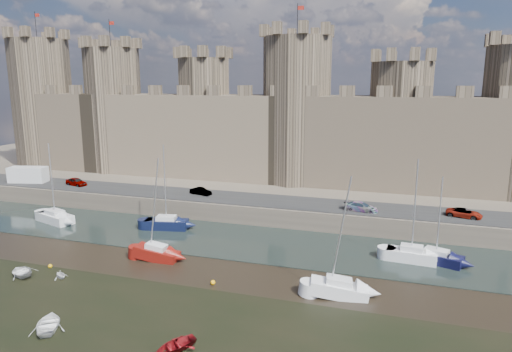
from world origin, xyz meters
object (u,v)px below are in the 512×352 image
(car_3, at_px, (464,213))
(sailboat_4, at_px, (157,253))
(sailboat_0, at_px, (55,217))
(sailboat_2, at_px, (411,254))
(sailboat_1, at_px, (166,223))
(sailboat_3, at_px, (436,256))
(car_1, at_px, (201,191))
(car_2, at_px, (361,207))
(sailboat_5, at_px, (339,288))
(car_0, at_px, (76,182))
(van, at_px, (28,175))

(car_3, distance_m, sailboat_4, 36.51)
(sailboat_0, xyz_separation_m, sailboat_2, (45.47, 0.07, 0.03))
(car_3, xyz_separation_m, sailboat_1, (-35.90, -8.07, -2.22))
(sailboat_3, bearing_deg, car_1, -178.11)
(sailboat_4, bearing_deg, car_2, 38.39)
(car_3, height_order, sailboat_0, sailboat_0)
(car_2, bearing_deg, sailboat_5, -171.53)
(car_3, height_order, sailboat_4, sailboat_4)
(car_0, height_order, sailboat_4, sailboat_4)
(van, relative_size, sailboat_2, 0.54)
(car_1, height_order, sailboat_0, sailboat_0)
(car_0, distance_m, car_2, 44.21)
(sailboat_1, bearing_deg, car_0, 145.70)
(sailboat_0, bearing_deg, van, 161.73)
(sailboat_0, height_order, sailboat_5, sailboat_5)
(sailboat_0, height_order, sailboat_3, sailboat_0)
(sailboat_2, bearing_deg, car_1, 164.23)
(van, xyz_separation_m, sailboat_0, (13.76, -10.10, -2.96))
(sailboat_5, bearing_deg, car_0, 145.70)
(van, relative_size, sailboat_4, 0.53)
(sailboat_4, height_order, sailboat_5, sailboat_4)
(sailboat_4, bearing_deg, van, 150.66)
(car_2, height_order, sailboat_1, sailboat_1)
(car_3, distance_m, sailboat_0, 52.57)
(car_1, xyz_separation_m, sailboat_0, (-16.53, -10.81, -2.22))
(car_0, distance_m, van, 9.06)
(car_0, xyz_separation_m, sailboat_1, (20.38, -8.44, -2.31))
(van, height_order, sailboat_0, sailboat_0)
(car_0, relative_size, sailboat_1, 0.35)
(car_2, distance_m, car_3, 12.13)
(car_2, distance_m, sailboat_0, 40.56)
(sailboat_0, xyz_separation_m, sailboat_1, (15.65, 2.02, 0.02))
(car_2, xyz_separation_m, sailboat_4, (-19.83, -16.61, -2.31))
(sailboat_2, bearing_deg, car_2, 128.21)
(van, bearing_deg, car_2, -14.11)
(car_0, xyz_separation_m, sailboat_4, (24.36, -17.94, -2.35))
(car_3, bearing_deg, sailboat_2, 162.70)
(car_3, bearing_deg, sailboat_3, 173.33)
(sailboat_1, relative_size, sailboat_5, 0.99)
(sailboat_3, height_order, sailboat_5, sailboat_5)
(car_1, relative_size, sailboat_1, 0.31)
(van, xyz_separation_m, sailboat_4, (33.39, -17.59, -2.99))
(car_3, bearing_deg, car_0, 103.59)
(van, bearing_deg, sailboat_4, -40.83)
(sailboat_5, bearing_deg, sailboat_0, 156.27)
(van, xyz_separation_m, sailboat_3, (61.70, -9.61, -3.06))
(sailboat_5, bearing_deg, sailboat_3, 41.81)
(van, height_order, sailboat_4, sailboat_4)
(sailboat_1, relative_size, sailboat_3, 1.19)
(sailboat_2, bearing_deg, car_0, 172.91)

